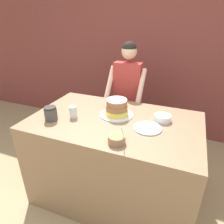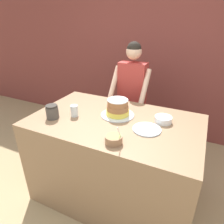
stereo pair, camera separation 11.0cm
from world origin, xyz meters
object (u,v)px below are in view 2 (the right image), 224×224
frosting_bowl_pink (163,119)px  drinking_glass (74,111)px  ceramic_plate (147,129)px  frosting_bowl_olive (114,139)px  person_baker (132,91)px  cake (118,108)px  stoneware_jar (52,112)px

frosting_bowl_pink → drinking_glass: (-0.82, -0.25, 0.02)m
frosting_bowl_pink → drinking_glass: size_ratio=1.40×
drinking_glass → ceramic_plate: bearing=3.6°
frosting_bowl_olive → person_baker: bearing=103.5°
frosting_bowl_olive → ceramic_plate: (0.18, 0.31, -0.03)m
cake → ceramic_plate: 0.39m
frosting_bowl_olive → cake: bearing=110.5°
person_baker → cake: bearing=-81.2°
cake → stoneware_jar: cake is taller
person_baker → drinking_glass: bearing=-106.6°
drinking_glass → stoneware_jar: bearing=-142.4°
cake → drinking_glass: cake is taller
frosting_bowl_pink → stoneware_jar: (-0.99, -0.37, 0.03)m
person_baker → frosting_bowl_olive: 1.20m
frosting_bowl_pink → stoneware_jar: 1.06m
drinking_glass → frosting_bowl_pink: bearing=16.7°
person_baker → frosting_bowl_pink: bearing=-49.9°
cake → drinking_glass: (-0.38, -0.20, -0.02)m
ceramic_plate → stoneware_jar: size_ratio=1.85×
drinking_glass → ceramic_plate: (0.73, 0.05, -0.05)m
cake → frosting_bowl_pink: 0.45m
frosting_bowl_pink → ceramic_plate: 0.22m
cake → drinking_glass: size_ratio=2.95×
ceramic_plate → stoneware_jar: 0.91m
cake → ceramic_plate: (0.35, -0.15, -0.07)m
cake → frosting_bowl_pink: size_ratio=2.10×
frosting_bowl_olive → stoneware_jar: size_ratio=1.30×
cake → frosting_bowl_olive: frosting_bowl_olive is taller
ceramic_plate → frosting_bowl_pink: bearing=64.1°
frosting_bowl_pink → stoneware_jar: stoneware_jar is taller
person_baker → ceramic_plate: 0.97m
cake → stoneware_jar: size_ratio=2.46×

